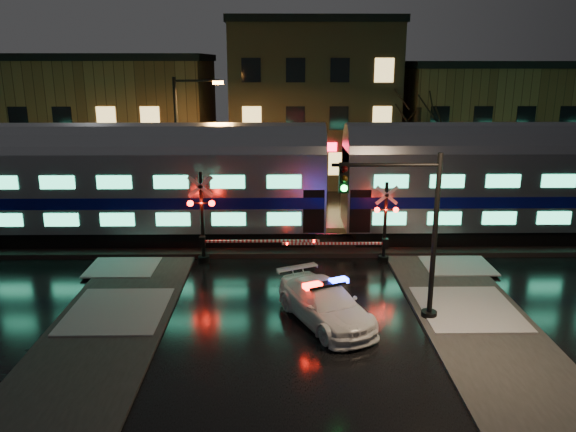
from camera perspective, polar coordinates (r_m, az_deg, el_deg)
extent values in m
plane|color=black|center=(23.85, 0.36, -6.71)|extent=(120.00, 120.00, 0.00)
cube|color=black|center=(28.50, 0.16, -2.69)|extent=(90.00, 4.20, 0.24)
cube|color=#2D2D2D|center=(19.36, -19.40, -13.00)|extent=(4.00, 20.00, 0.12)
cube|color=#2D2D2D|center=(19.67, 20.53, -12.65)|extent=(4.00, 20.00, 0.12)
cube|color=brown|center=(46.05, -16.83, 9.22)|extent=(14.00, 10.00, 9.00)
cube|color=brown|center=(44.76, 2.39, 11.30)|extent=(12.00, 11.00, 11.50)
cube|color=brown|center=(46.95, 18.65, 8.87)|extent=(12.00, 10.00, 8.50)
cube|color=black|center=(30.16, -20.80, -1.66)|extent=(24.00, 2.40, 0.80)
cube|color=#B7BAC1|center=(29.60, -21.22, 2.60)|extent=(25.00, 3.05, 3.80)
cube|color=#090D6A|center=(29.69, -21.14, 1.84)|extent=(24.75, 3.09, 0.55)
cube|color=#42FAB3|center=(28.46, -22.04, -0.37)|extent=(21.00, 0.05, 0.62)
cube|color=#42FAB3|center=(28.06, -22.41, 3.17)|extent=(21.00, 0.05, 0.62)
cylinder|color=#B7BAC1|center=(29.30, -21.54, 5.83)|extent=(25.00, 3.05, 3.05)
imported|color=white|center=(20.16, 3.81, -8.89)|extent=(3.81, 5.22, 1.40)
cube|color=black|center=(19.86, 3.85, -6.94)|extent=(1.49, 0.95, 0.09)
cube|color=#FF0C05|center=(19.61, 2.50, -7.09)|extent=(0.72, 0.57, 0.16)
cube|color=#1426FF|center=(20.10, 5.17, -6.57)|extent=(0.72, 0.57, 0.16)
cylinder|color=black|center=(26.47, 9.66, -4.32)|extent=(0.47, 0.47, 0.28)
cylinder|color=black|center=(25.93, 9.83, -0.69)|extent=(0.15, 0.15, 3.77)
sphere|color=#FF0C05|center=(25.51, 9.04, 0.61)|extent=(0.25, 0.25, 0.25)
sphere|color=#FF0C05|center=(25.67, 10.90, 0.62)|extent=(0.25, 0.25, 0.25)
cube|color=white|center=(25.63, 4.65, -2.80)|extent=(4.71, 0.10, 0.10)
cube|color=black|center=(25.96, 9.84, -2.74)|extent=(0.25, 0.30, 0.45)
cylinder|color=black|center=(26.27, -8.54, -4.38)|extent=(0.53, 0.53, 0.32)
cylinder|color=black|center=(25.67, -8.71, -0.24)|extent=(0.17, 0.17, 4.26)
sphere|color=#FF0C05|center=(25.38, -9.90, 1.27)|extent=(0.28, 0.28, 0.28)
sphere|color=#FF0C05|center=(25.24, -7.75, 1.28)|extent=(0.28, 0.28, 0.28)
cube|color=white|center=(25.49, -2.74, -2.56)|extent=(5.33, 0.10, 0.10)
cube|color=black|center=(25.72, -8.69, -2.56)|extent=(0.25, 0.30, 0.45)
cylinder|color=black|center=(21.18, 14.12, -9.74)|extent=(0.57, 0.57, 0.30)
cylinder|color=black|center=(20.15, 14.65, -2.31)|extent=(0.18, 0.18, 6.05)
cylinder|color=black|center=(19.11, 9.91, 5.13)|extent=(3.63, 0.12, 0.12)
cube|color=black|center=(18.83, 5.70, 3.89)|extent=(0.32, 0.28, 1.01)
sphere|color=#0CFF3F|center=(18.74, 5.73, 2.82)|extent=(0.22, 0.22, 0.22)
cylinder|color=black|center=(31.97, -11.12, 6.35)|extent=(0.20, 0.20, 8.18)
cylinder|color=black|center=(31.41, -9.23, 13.42)|extent=(2.46, 0.12, 0.12)
cube|color=orange|center=(31.27, -7.13, 13.30)|extent=(0.56, 0.29, 0.18)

